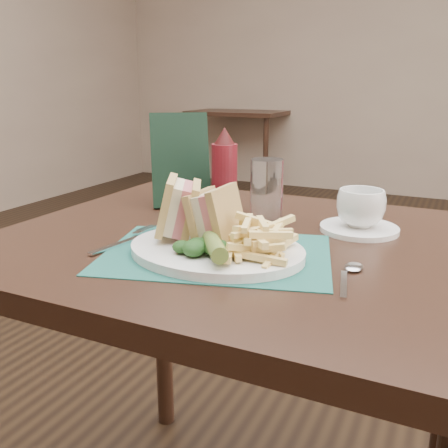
# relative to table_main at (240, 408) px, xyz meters

# --- Properties ---
(floor) EXTENTS (7.00, 7.00, 0.00)m
(floor) POSITION_rel_table_main_xyz_m (0.00, 0.50, -0.38)
(floor) COLOR black
(floor) RESTS_ON ground
(wall_back) EXTENTS (6.00, 0.00, 6.00)m
(wall_back) POSITION_rel_table_main_xyz_m (0.00, 4.00, -0.38)
(wall_back) COLOR gray
(wall_back) RESTS_ON ground
(table_main) EXTENTS (0.90, 0.75, 0.75)m
(table_main) POSITION_rel_table_main_xyz_m (0.00, 0.00, 0.00)
(table_main) COLOR black
(table_main) RESTS_ON ground
(table_bg_left) EXTENTS (0.90, 0.75, 0.75)m
(table_bg_left) POSITION_rel_table_main_xyz_m (-1.67, 3.80, 0.00)
(table_bg_left) COLOR black
(table_bg_left) RESTS_ON ground
(placemat) EXTENTS (0.43, 0.36, 0.00)m
(placemat) POSITION_rel_table_main_xyz_m (0.00, -0.11, 0.38)
(placemat) COLOR #1A544A
(placemat) RESTS_ON table_main
(plate) EXTENTS (0.31, 0.25, 0.01)m
(plate) POSITION_rel_table_main_xyz_m (0.00, -0.12, 0.38)
(plate) COLOR white
(plate) RESTS_ON placemat
(sandwich_half_a) EXTENTS (0.12, 0.13, 0.11)m
(sandwich_half_a) POSITION_rel_table_main_xyz_m (-0.10, -0.11, 0.44)
(sandwich_half_a) COLOR tan
(sandwich_half_a) RESTS_ON plate
(sandwich_half_b) EXTENTS (0.08, 0.10, 0.10)m
(sandwich_half_b) POSITION_rel_table_main_xyz_m (-0.03, -0.10, 0.44)
(sandwich_half_b) COLOR tan
(sandwich_half_b) RESTS_ON plate
(kale_garnish) EXTENTS (0.11, 0.08, 0.03)m
(kale_garnish) POSITION_rel_table_main_xyz_m (0.00, -0.17, 0.41)
(kale_garnish) COLOR #163714
(kale_garnish) RESTS_ON plate
(pickle_spear) EXTENTS (0.09, 0.11, 0.03)m
(pickle_spear) POSITION_rel_table_main_xyz_m (0.03, -0.17, 0.41)
(pickle_spear) COLOR #546F2A
(pickle_spear) RESTS_ON plate
(fries_pile) EXTENTS (0.18, 0.20, 0.06)m
(fries_pile) POSITION_rel_table_main_xyz_m (0.08, -0.11, 0.42)
(fries_pile) COLOR #F5D47A
(fries_pile) RESTS_ON plate
(fork) EXTENTS (0.06, 0.17, 0.01)m
(fork) POSITION_rel_table_main_xyz_m (-0.18, -0.12, 0.38)
(fork) COLOR silver
(fork) RESTS_ON placemat
(spoon) EXTENTS (0.06, 0.15, 0.01)m
(spoon) POSITION_rel_table_main_xyz_m (0.22, -0.13, 0.38)
(spoon) COLOR silver
(spoon) RESTS_ON table_main
(saucer) EXTENTS (0.20, 0.20, 0.01)m
(saucer) POSITION_rel_table_main_xyz_m (0.19, 0.13, 0.38)
(saucer) COLOR white
(saucer) RESTS_ON table_main
(coffee_cup) EXTENTS (0.13, 0.13, 0.07)m
(coffee_cup) POSITION_rel_table_main_xyz_m (0.19, 0.13, 0.42)
(coffee_cup) COLOR white
(coffee_cup) RESTS_ON saucer
(drinking_glass) EXTENTS (0.08, 0.08, 0.13)m
(drinking_glass) POSITION_rel_table_main_xyz_m (0.00, 0.11, 0.44)
(drinking_glass) COLOR white
(drinking_glass) RESTS_ON table_main
(ketchup_bottle) EXTENTS (0.07, 0.07, 0.19)m
(ketchup_bottle) POSITION_rel_table_main_xyz_m (-0.11, 0.15, 0.47)
(ketchup_bottle) COLOR maroon
(ketchup_bottle) RESTS_ON table_main
(check_presenter) EXTENTS (0.15, 0.14, 0.21)m
(check_presenter) POSITION_rel_table_main_xyz_m (-0.23, 0.17, 0.48)
(check_presenter) COLOR black
(check_presenter) RESTS_ON table_main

